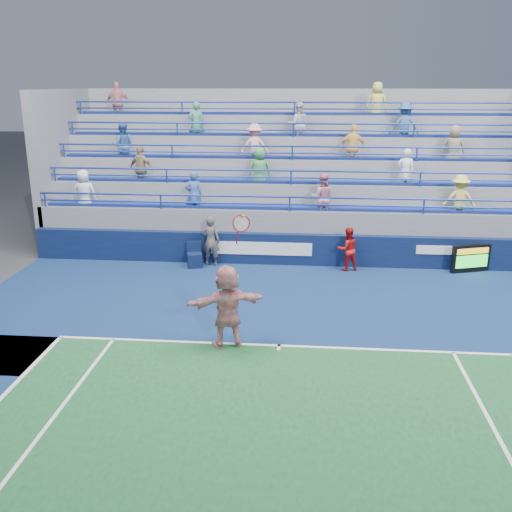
# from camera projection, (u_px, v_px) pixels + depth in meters

# --- Properties ---
(ground) EXTENTS (120.00, 120.00, 0.00)m
(ground) POSITION_uv_depth(u_px,v_px,m) (279.00, 346.00, 13.74)
(ground) COLOR #333538
(sponsor_wall) EXTENTS (18.00, 0.32, 1.10)m
(sponsor_wall) POSITION_uv_depth(u_px,v_px,m) (289.00, 249.00, 19.77)
(sponsor_wall) COLOR #0A153B
(sponsor_wall) RESTS_ON ground
(bleacher_stand) EXTENTS (18.00, 5.60, 6.13)m
(bleacher_stand) POSITION_uv_depth(u_px,v_px,m) (292.00, 200.00, 23.07)
(bleacher_stand) COLOR slate
(bleacher_stand) RESTS_ON ground
(serve_speed_board) EXTENTS (1.34, 0.57, 0.95)m
(serve_speed_board) POSITION_uv_depth(u_px,v_px,m) (471.00, 259.00, 18.98)
(serve_speed_board) COLOR black
(serve_speed_board) RESTS_ON ground
(judge_chair) EXTENTS (0.60, 0.61, 0.88)m
(judge_chair) POSITION_uv_depth(u_px,v_px,m) (195.00, 259.00, 19.57)
(judge_chair) COLOR #0C183A
(judge_chair) RESTS_ON ground
(tennis_player) EXTENTS (1.98, 1.24, 3.26)m
(tennis_player) POSITION_uv_depth(u_px,v_px,m) (227.00, 306.00, 13.49)
(tennis_player) COLOR white
(tennis_player) RESTS_ON ground
(line_judge) EXTENTS (0.67, 0.47, 1.75)m
(line_judge) POSITION_uv_depth(u_px,v_px,m) (211.00, 241.00, 19.59)
(line_judge) COLOR #151C3A
(line_judge) RESTS_ON ground
(ball_girl) EXTENTS (0.87, 0.77, 1.49)m
(ball_girl) POSITION_uv_depth(u_px,v_px,m) (347.00, 249.00, 19.09)
(ball_girl) COLOR #B21414
(ball_girl) RESTS_ON ground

